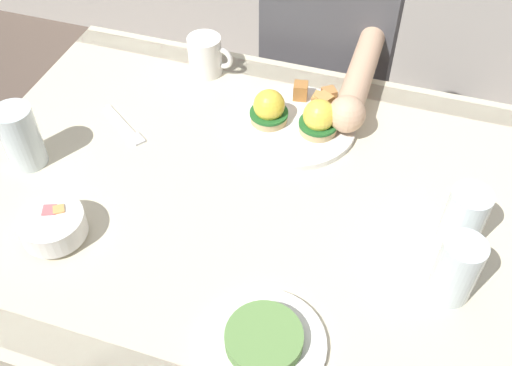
{
  "coord_description": "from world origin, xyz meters",
  "views": [
    {
      "loc": [
        0.25,
        -0.73,
        1.6
      ],
      "look_at": [
        0.01,
        0.0,
        0.78
      ],
      "focal_mm": 41.4,
      "sensor_mm": 36.0,
      "label": 1
    }
  ],
  "objects_px": {
    "eggs_benedict_plate": "(295,118)",
    "water_glass_near": "(455,272)",
    "diner_person": "(327,64)",
    "fruit_bowl": "(53,226)",
    "fork": "(126,127)",
    "water_glass_far": "(22,140)",
    "water_glass_extra": "(464,219)",
    "side_plate": "(264,341)",
    "coffee_mug": "(206,55)",
    "dining_table": "(251,230)"
  },
  "relations": [
    {
      "from": "fork",
      "to": "water_glass_far",
      "type": "bearing_deg",
      "value": -132.45
    },
    {
      "from": "eggs_benedict_plate",
      "to": "fruit_bowl",
      "type": "bearing_deg",
      "value": -128.31
    },
    {
      "from": "water_glass_extra",
      "to": "side_plate",
      "type": "distance_m",
      "value": 0.42
    },
    {
      "from": "eggs_benedict_plate",
      "to": "coffee_mug",
      "type": "distance_m",
      "value": 0.29
    },
    {
      "from": "water_glass_extra",
      "to": "diner_person",
      "type": "relative_size",
      "value": 0.11
    },
    {
      "from": "fork",
      "to": "water_glass_near",
      "type": "distance_m",
      "value": 0.75
    },
    {
      "from": "coffee_mug",
      "to": "fork",
      "type": "height_order",
      "value": "coffee_mug"
    },
    {
      "from": "fruit_bowl",
      "to": "water_glass_far",
      "type": "distance_m",
      "value": 0.22
    },
    {
      "from": "eggs_benedict_plate",
      "to": "water_glass_near",
      "type": "height_order",
      "value": "water_glass_near"
    },
    {
      "from": "water_glass_extra",
      "to": "coffee_mug",
      "type": "bearing_deg",
      "value": 151.6
    },
    {
      "from": "water_glass_extra",
      "to": "water_glass_far",
      "type": "bearing_deg",
      "value": -175.64
    },
    {
      "from": "fruit_bowl",
      "to": "water_glass_far",
      "type": "height_order",
      "value": "water_glass_far"
    },
    {
      "from": "water_glass_near",
      "to": "diner_person",
      "type": "relative_size",
      "value": 0.11
    },
    {
      "from": "eggs_benedict_plate",
      "to": "water_glass_extra",
      "type": "distance_m",
      "value": 0.42
    },
    {
      "from": "eggs_benedict_plate",
      "to": "diner_person",
      "type": "distance_m",
      "value": 0.4
    },
    {
      "from": "fruit_bowl",
      "to": "fork",
      "type": "xyz_separation_m",
      "value": [
        -0.01,
        0.31,
        -0.03
      ]
    },
    {
      "from": "side_plate",
      "to": "diner_person",
      "type": "height_order",
      "value": "diner_person"
    },
    {
      "from": "eggs_benedict_plate",
      "to": "water_glass_extra",
      "type": "relative_size",
      "value": 2.22
    },
    {
      "from": "fruit_bowl",
      "to": "water_glass_far",
      "type": "relative_size",
      "value": 0.88
    },
    {
      "from": "fruit_bowl",
      "to": "diner_person",
      "type": "bearing_deg",
      "value": 67.79
    },
    {
      "from": "eggs_benedict_plate",
      "to": "diner_person",
      "type": "height_order",
      "value": "diner_person"
    },
    {
      "from": "water_glass_near",
      "to": "water_glass_extra",
      "type": "distance_m",
      "value": 0.12
    },
    {
      "from": "water_glass_near",
      "to": "water_glass_far",
      "type": "height_order",
      "value": "water_glass_far"
    },
    {
      "from": "eggs_benedict_plate",
      "to": "water_glass_near",
      "type": "xyz_separation_m",
      "value": [
        0.36,
        -0.33,
        0.03
      ]
    },
    {
      "from": "water_glass_far",
      "to": "side_plate",
      "type": "relative_size",
      "value": 0.68
    },
    {
      "from": "dining_table",
      "to": "diner_person",
      "type": "bearing_deg",
      "value": 88.11
    },
    {
      "from": "water_glass_extra",
      "to": "side_plate",
      "type": "relative_size",
      "value": 0.61
    },
    {
      "from": "coffee_mug",
      "to": "fork",
      "type": "xyz_separation_m",
      "value": [
        -0.09,
        -0.25,
        -0.05
      ]
    },
    {
      "from": "fork",
      "to": "water_glass_far",
      "type": "xyz_separation_m",
      "value": [
        -0.14,
        -0.16,
        0.06
      ]
    },
    {
      "from": "side_plate",
      "to": "water_glass_extra",
      "type": "bearing_deg",
      "value": 49.09
    },
    {
      "from": "side_plate",
      "to": "water_glass_near",
      "type": "bearing_deg",
      "value": 35.86
    },
    {
      "from": "diner_person",
      "to": "fruit_bowl",
      "type": "bearing_deg",
      "value": -112.21
    },
    {
      "from": "diner_person",
      "to": "side_plate",
      "type": "bearing_deg",
      "value": -83.61
    },
    {
      "from": "eggs_benedict_plate",
      "to": "water_glass_extra",
      "type": "bearing_deg",
      "value": -29.55
    },
    {
      "from": "fruit_bowl",
      "to": "coffee_mug",
      "type": "distance_m",
      "value": 0.56
    },
    {
      "from": "coffee_mug",
      "to": "eggs_benedict_plate",
      "type": "bearing_deg",
      "value": -26.73
    },
    {
      "from": "eggs_benedict_plate",
      "to": "diner_person",
      "type": "relative_size",
      "value": 0.24
    },
    {
      "from": "coffee_mug",
      "to": "side_plate",
      "type": "distance_m",
      "value": 0.74
    },
    {
      "from": "water_glass_far",
      "to": "diner_person",
      "type": "distance_m",
      "value": 0.83
    },
    {
      "from": "water_glass_extra",
      "to": "dining_table",
      "type": "bearing_deg",
      "value": -177.73
    },
    {
      "from": "eggs_benedict_plate",
      "to": "water_glass_far",
      "type": "height_order",
      "value": "water_glass_far"
    },
    {
      "from": "coffee_mug",
      "to": "side_plate",
      "type": "height_order",
      "value": "coffee_mug"
    },
    {
      "from": "water_glass_near",
      "to": "eggs_benedict_plate",
      "type": "bearing_deg",
      "value": 137.78
    },
    {
      "from": "eggs_benedict_plate",
      "to": "side_plate",
      "type": "relative_size",
      "value": 1.35
    },
    {
      "from": "dining_table",
      "to": "water_glass_far",
      "type": "height_order",
      "value": "water_glass_far"
    },
    {
      "from": "dining_table",
      "to": "side_plate",
      "type": "xyz_separation_m",
      "value": [
        0.12,
        -0.3,
        0.12
      ]
    },
    {
      "from": "water_glass_far",
      "to": "side_plate",
      "type": "height_order",
      "value": "water_glass_far"
    },
    {
      "from": "fork",
      "to": "diner_person",
      "type": "bearing_deg",
      "value": 55.19
    },
    {
      "from": "coffee_mug",
      "to": "water_glass_far",
      "type": "bearing_deg",
      "value": -120.65
    },
    {
      "from": "eggs_benedict_plate",
      "to": "fork",
      "type": "distance_m",
      "value": 0.37
    }
  ]
}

